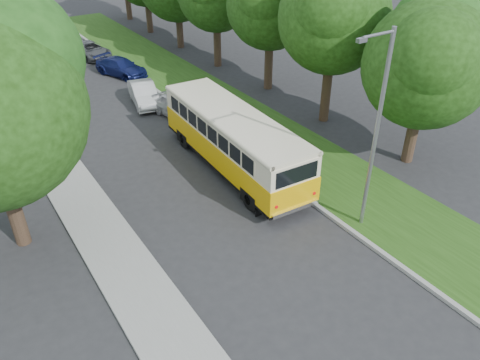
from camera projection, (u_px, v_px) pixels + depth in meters
ground at (240, 229)px, 19.00m from camera, size 120.00×120.00×0.00m
curb at (245, 154)px, 24.17m from camera, size 0.20×70.00×0.15m
grass_verge at (280, 142)px, 25.28m from camera, size 4.50×70.00×0.13m
sidewalk at (84, 206)px, 20.24m from camera, size 2.20×70.00×0.12m
lamppost_near at (375, 129)px, 16.88m from camera, size 1.71×0.16×8.00m
lamppost_far at (10, 50)px, 25.88m from camera, size 1.71×0.16×7.50m
warning_sign at (42, 114)px, 24.42m from camera, size 0.56×0.10×2.50m
vintage_bus at (233, 142)px, 22.27m from camera, size 3.05×10.17×2.99m
car_silver at (179, 106)px, 27.86m from camera, size 2.36×4.30×1.39m
car_white at (144, 94)px, 29.61m from camera, size 2.25×4.27×1.34m
car_blue at (121, 67)px, 34.11m from camera, size 3.18×4.68×1.26m
car_grey at (90, 50)px, 37.73m from camera, size 2.72×4.67×1.22m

